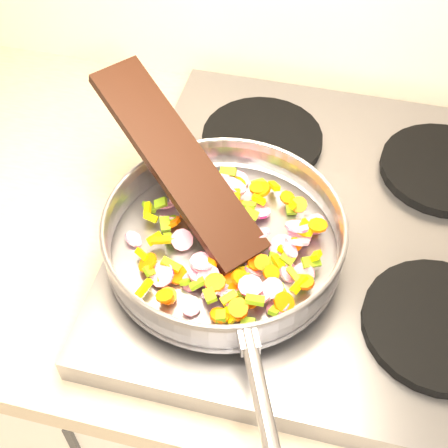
# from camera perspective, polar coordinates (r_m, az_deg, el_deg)

# --- Properties ---
(cooktop) EXTENTS (0.60, 0.60, 0.04)m
(cooktop) POSITION_cam_1_polar(r_m,az_deg,el_deg) (0.91, 10.28, -0.79)
(cooktop) COLOR #939399
(cooktop) RESTS_ON counter_top
(grate_fl) EXTENTS (0.19, 0.19, 0.02)m
(grate_fl) POSITION_cam_1_polar(r_m,az_deg,el_deg) (0.81, -0.51, -5.12)
(grate_fl) COLOR black
(grate_fl) RESTS_ON cooktop
(grate_fr) EXTENTS (0.19, 0.19, 0.02)m
(grate_fr) POSITION_cam_1_polar(r_m,az_deg,el_deg) (0.82, 19.08, -8.71)
(grate_fr) COLOR black
(grate_fr) RESTS_ON cooktop
(grate_bl) EXTENTS (0.19, 0.19, 0.02)m
(grate_bl) POSITION_cam_1_polar(r_m,az_deg,el_deg) (1.00, 3.51, 7.80)
(grate_bl) COLOR black
(grate_bl) RESTS_ON cooktop
(grate_br) EXTENTS (0.19, 0.19, 0.02)m
(grate_br) POSITION_cam_1_polar(r_m,az_deg,el_deg) (1.00, 19.44, 4.79)
(grate_br) COLOR black
(grate_br) RESTS_ON cooktop
(saute_pan) EXTENTS (0.36, 0.50, 0.06)m
(saute_pan) POSITION_cam_1_polar(r_m,az_deg,el_deg) (0.81, 0.03, -1.04)
(saute_pan) COLOR #9E9EA5
(saute_pan) RESTS_ON grate_fl
(vegetable_heap) EXTENTS (0.27, 0.27, 0.05)m
(vegetable_heap) POSITION_cam_1_polar(r_m,az_deg,el_deg) (0.82, 0.75, -1.62)
(vegetable_heap) COLOR #C61359
(vegetable_heap) RESTS_ON saute_pan
(wooden_spatula) EXTENTS (0.29, 0.25, 0.13)m
(wooden_spatula) POSITION_cam_1_polar(r_m,az_deg,el_deg) (0.83, -4.30, 5.80)
(wooden_spatula) COLOR black
(wooden_spatula) RESTS_ON saute_pan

